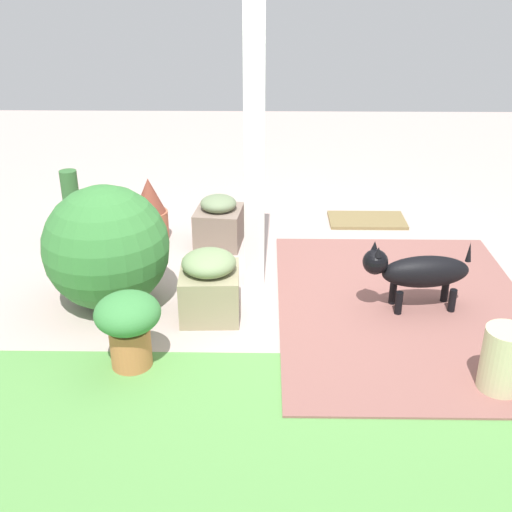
{
  "coord_description": "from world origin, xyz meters",
  "views": [
    {
      "loc": [
        0.27,
        4.36,
        2.27
      ],
      "look_at": [
        0.33,
        0.2,
        0.31
      ],
      "focal_mm": 44.37,
      "sensor_mm": 36.0,
      "label": 1
    }
  ],
  "objects_px": {
    "porch_pillar": "(254,115)",
    "dog": "(418,271)",
    "terracotta_pot_broad": "(128,324)",
    "doormat": "(367,220)",
    "round_shrub": "(106,248)",
    "stone_planter_nearest": "(219,222)",
    "stone_planter_mid": "(210,285)",
    "terracotta_pot_spiky": "(150,211)",
    "terracotta_pot_tall": "(74,218)",
    "ceramic_urn": "(503,360)"
  },
  "relations": [
    {
      "from": "stone_planter_nearest",
      "to": "doormat",
      "type": "distance_m",
      "value": 1.48
    },
    {
      "from": "terracotta_pot_spiky",
      "to": "doormat",
      "type": "xyz_separation_m",
      "value": [
        -1.98,
        -0.43,
        -0.25
      ]
    },
    {
      "from": "round_shrub",
      "to": "terracotta_pot_broad",
      "type": "xyz_separation_m",
      "value": [
        -0.3,
        0.77,
        -0.14
      ]
    },
    {
      "from": "porch_pillar",
      "to": "terracotta_pot_spiky",
      "type": "distance_m",
      "value": 1.6
    },
    {
      "from": "terracotta_pot_broad",
      "to": "dog",
      "type": "distance_m",
      "value": 2.0
    },
    {
      "from": "stone_planter_mid",
      "to": "dog",
      "type": "bearing_deg",
      "value": -176.44
    },
    {
      "from": "terracotta_pot_spiky",
      "to": "terracotta_pot_tall",
      "type": "bearing_deg",
      "value": 10.93
    },
    {
      "from": "round_shrub",
      "to": "terracotta_pot_spiky",
      "type": "bearing_deg",
      "value": -94.76
    },
    {
      "from": "stone_planter_nearest",
      "to": "doormat",
      "type": "height_order",
      "value": "stone_planter_nearest"
    },
    {
      "from": "terracotta_pot_spiky",
      "to": "dog",
      "type": "relative_size",
      "value": 0.73
    },
    {
      "from": "round_shrub",
      "to": "terracotta_pot_tall",
      "type": "distance_m",
      "value": 1.19
    },
    {
      "from": "porch_pillar",
      "to": "ceramic_urn",
      "type": "relative_size",
      "value": 6.43
    },
    {
      "from": "terracotta_pot_broad",
      "to": "dog",
      "type": "bearing_deg",
      "value": -159.28
    },
    {
      "from": "terracotta_pot_spiky",
      "to": "terracotta_pot_broad",
      "type": "relative_size",
      "value": 1.15
    },
    {
      "from": "round_shrub",
      "to": "stone_planter_nearest",
      "type": "bearing_deg",
      "value": -124.01
    },
    {
      "from": "terracotta_pot_broad",
      "to": "porch_pillar",
      "type": "bearing_deg",
      "value": -122.95
    },
    {
      "from": "terracotta_pot_spiky",
      "to": "round_shrub",
      "type": "bearing_deg",
      "value": 85.24
    },
    {
      "from": "stone_planter_nearest",
      "to": "terracotta_pot_broad",
      "type": "bearing_deg",
      "value": 77.26
    },
    {
      "from": "terracotta_pot_broad",
      "to": "ceramic_urn",
      "type": "bearing_deg",
      "value": 174.48
    },
    {
      "from": "stone_planter_nearest",
      "to": "round_shrub",
      "type": "relative_size",
      "value": 0.51
    },
    {
      "from": "porch_pillar",
      "to": "stone_planter_nearest",
      "type": "distance_m",
      "value": 1.33
    },
    {
      "from": "stone_planter_mid",
      "to": "doormat",
      "type": "xyz_separation_m",
      "value": [
        -1.35,
        -1.75,
        -0.22
      ]
    },
    {
      "from": "dog",
      "to": "stone_planter_nearest",
      "type": "bearing_deg",
      "value": -37.26
    },
    {
      "from": "terracotta_pot_tall",
      "to": "stone_planter_mid",
      "type": "bearing_deg",
      "value": 136.84
    },
    {
      "from": "porch_pillar",
      "to": "dog",
      "type": "height_order",
      "value": "porch_pillar"
    },
    {
      "from": "terracotta_pot_broad",
      "to": "doormat",
      "type": "xyz_separation_m",
      "value": [
        -1.78,
        -2.37,
        -0.28
      ]
    },
    {
      "from": "terracotta_pot_spiky",
      "to": "doormat",
      "type": "height_order",
      "value": "terracotta_pot_spiky"
    },
    {
      "from": "stone_planter_nearest",
      "to": "porch_pillar",
      "type": "bearing_deg",
      "value": 114.87
    },
    {
      "from": "round_shrub",
      "to": "ceramic_urn",
      "type": "relative_size",
      "value": 2.19
    },
    {
      "from": "dog",
      "to": "ceramic_urn",
      "type": "relative_size",
      "value": 1.91
    },
    {
      "from": "porch_pillar",
      "to": "terracotta_pot_tall",
      "type": "height_order",
      "value": "porch_pillar"
    },
    {
      "from": "terracotta_pot_tall",
      "to": "terracotta_pot_broad",
      "type": "distance_m",
      "value": 2.0
    },
    {
      "from": "stone_planter_mid",
      "to": "dog",
      "type": "xyz_separation_m",
      "value": [
        -1.44,
        -0.09,
        0.07
      ]
    },
    {
      "from": "stone_planter_mid",
      "to": "terracotta_pot_broad",
      "type": "bearing_deg",
      "value": 55.09
    },
    {
      "from": "doormat",
      "to": "round_shrub",
      "type": "bearing_deg",
      "value": 37.58
    },
    {
      "from": "stone_planter_nearest",
      "to": "terracotta_pot_spiky",
      "type": "xyz_separation_m",
      "value": [
        0.61,
        -0.11,
        0.06
      ]
    },
    {
      "from": "terracotta_pot_broad",
      "to": "dog",
      "type": "relative_size",
      "value": 0.64
    },
    {
      "from": "ceramic_urn",
      "to": "porch_pillar",
      "type": "bearing_deg",
      "value": -42.94
    },
    {
      "from": "stone_planter_nearest",
      "to": "dog",
      "type": "relative_size",
      "value": 0.59
    },
    {
      "from": "terracotta_pot_tall",
      "to": "dog",
      "type": "bearing_deg",
      "value": 157.88
    },
    {
      "from": "stone_planter_nearest",
      "to": "stone_planter_mid",
      "type": "relative_size",
      "value": 0.93
    },
    {
      "from": "stone_planter_mid",
      "to": "doormat",
      "type": "height_order",
      "value": "stone_planter_mid"
    },
    {
      "from": "stone_planter_mid",
      "to": "terracotta_pot_spiky",
      "type": "relative_size",
      "value": 0.86
    },
    {
      "from": "stone_planter_mid",
      "to": "dog",
      "type": "height_order",
      "value": "dog"
    },
    {
      "from": "terracotta_pot_broad",
      "to": "doormat",
      "type": "distance_m",
      "value": 2.97
    },
    {
      "from": "terracotta_pot_spiky",
      "to": "ceramic_urn",
      "type": "height_order",
      "value": "terracotta_pot_spiky"
    },
    {
      "from": "porch_pillar",
      "to": "doormat",
      "type": "bearing_deg",
      "value": -130.18
    },
    {
      "from": "porch_pillar",
      "to": "stone_planter_nearest",
      "type": "bearing_deg",
      "value": -65.13
    },
    {
      "from": "stone_planter_mid",
      "to": "doormat",
      "type": "bearing_deg",
      "value": -127.58
    },
    {
      "from": "stone_planter_mid",
      "to": "round_shrub",
      "type": "distance_m",
      "value": 0.77
    }
  ]
}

